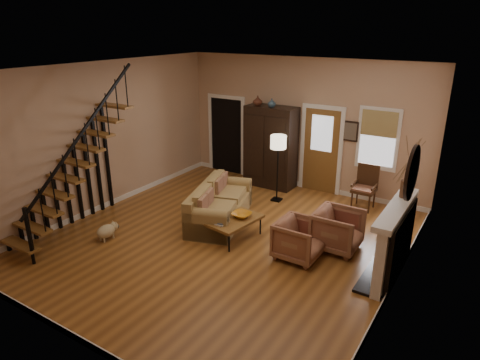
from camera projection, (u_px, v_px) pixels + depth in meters
The scene contains 15 objects.
room at pixel (253, 143), 9.61m from camera, with size 7.00×7.33×3.30m.
staircase at pixel (69, 157), 8.34m from camera, with size 0.94×2.80×3.20m, color brown, non-canonical shape.
fireplace at pixel (397, 235), 7.10m from camera, with size 0.33×1.95×2.30m.
armoire at pixel (271, 147), 11.01m from camera, with size 1.30×0.60×2.10m, color black, non-canonical shape.
vase_a at pixel (258, 101), 10.71m from camera, with size 0.24×0.24×0.25m, color #4C2619.
vase_b at pixel (272, 103), 10.51m from camera, with size 0.20×0.20×0.21m, color #334C60.
sofa at pixel (220, 204), 9.18m from camera, with size 0.91×2.11×0.79m, color olive, non-canonical shape.
coffee_table at pixel (235, 229), 8.48m from camera, with size 0.64×1.10×0.42m, color brown, non-canonical shape.
bowl at pixel (242, 215), 8.49m from camera, with size 0.38×0.38×0.09m, color #C67A17.
books at pixel (222, 222), 8.22m from camera, with size 0.20×0.27×0.05m, color beige, non-canonical shape.
armchair_left at pixel (299, 240), 7.74m from camera, with size 0.78×0.80×0.73m, color brown.
armchair_right at pixel (338, 230), 8.04m from camera, with size 0.83×0.85×0.78m, color brown.
floor_lamp at pixel (278, 169), 10.11m from camera, with size 0.37×0.37×1.62m, color black, non-canonical shape.
side_chair at pixel (364, 188), 9.76m from camera, with size 0.54×0.54×1.02m, color #3B2312, non-canonical shape.
dog at pixel (106, 232), 8.45m from camera, with size 0.26×0.44×0.32m, color #CFBE8D, non-canonical shape.
Camera 1 is at (4.31, -6.26, 4.04)m, focal length 32.00 mm.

